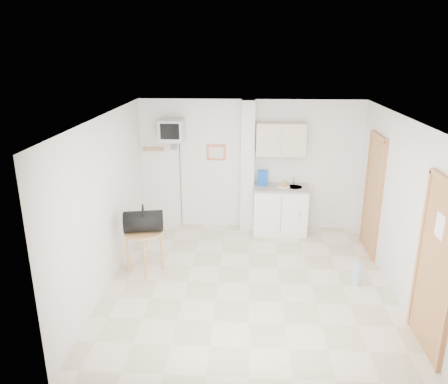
# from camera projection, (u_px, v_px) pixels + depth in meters

# --- Properties ---
(ground) EXTENTS (4.50, 4.50, 0.00)m
(ground) POSITION_uv_depth(u_px,v_px,m) (249.00, 283.00, 6.61)
(ground) COLOR beige
(ground) RESTS_ON ground
(room_envelope) EXTENTS (4.24, 4.54, 2.55)m
(room_envelope) POSITION_uv_depth(u_px,v_px,m) (268.00, 185.00, 6.20)
(room_envelope) COLOR white
(room_envelope) RESTS_ON ground
(kitchenette) EXTENTS (1.03, 0.58, 2.10)m
(kitchenette) POSITION_uv_depth(u_px,v_px,m) (280.00, 192.00, 8.23)
(kitchenette) COLOR white
(kitchenette) RESTS_ON ground
(crt_television) EXTENTS (0.44, 0.45, 2.15)m
(crt_television) POSITION_uv_depth(u_px,v_px,m) (172.00, 131.00, 8.00)
(crt_television) COLOR slate
(crt_television) RESTS_ON ground
(round_table) EXTENTS (0.61, 0.61, 0.69)m
(round_table) POSITION_uv_depth(u_px,v_px,m) (144.00, 237.00, 6.79)
(round_table) COLOR tan
(round_table) RESTS_ON ground
(duffel_bag) EXTENTS (0.65, 0.43, 0.44)m
(duffel_bag) POSITION_uv_depth(u_px,v_px,m) (143.00, 221.00, 6.70)
(duffel_bag) COLOR black
(duffel_bag) RESTS_ON round_table
(water_bottle) EXTENTS (0.13, 0.13, 0.40)m
(water_bottle) POSITION_uv_depth(u_px,v_px,m) (356.00, 274.00, 6.51)
(water_bottle) COLOR #A0C5D9
(water_bottle) RESTS_ON ground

